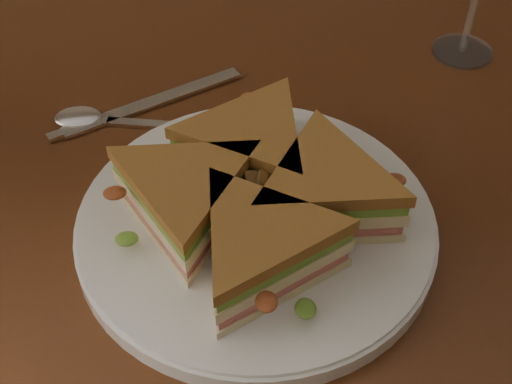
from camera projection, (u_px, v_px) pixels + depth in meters
table at (202, 255)px, 0.73m from camera, size 1.20×0.80×0.75m
plate at (256, 226)px, 0.61m from camera, size 0.31×0.31×0.02m
sandwich_wedges at (256, 196)px, 0.59m from camera, size 0.26×0.26×0.06m
crisps_mound at (256, 200)px, 0.59m from camera, size 0.09×0.09×0.05m
spoon at (100, 120)px, 0.72m from camera, size 0.18×0.05×0.01m
knife at (141, 107)px, 0.74m from camera, size 0.20×0.11×0.00m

